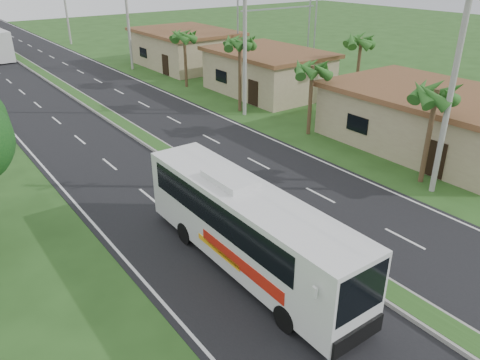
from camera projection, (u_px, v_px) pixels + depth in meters
ground at (349, 268)px, 17.96m from camera, size 180.00×180.00×0.00m
road_asphalt at (130, 129)px, 32.50m from camera, size 14.00×160.00×0.02m
median_strip at (129, 128)px, 32.46m from camera, size 1.20×160.00×0.18m
lane_edge_left at (29, 151)px, 28.91m from camera, size 0.12×160.00×0.01m
lane_edge_right at (210, 112)px, 36.09m from camera, size 0.12×160.00×0.01m
shop_near at (431, 118)px, 29.06m from camera, size 8.60×12.60×3.52m
shop_mid at (268, 71)px, 40.65m from camera, size 7.60×10.60×3.67m
shop_far at (186, 48)px, 50.80m from camera, size 8.60×11.60×3.82m
palm_verge_a at (436, 94)px, 22.93m from camera, size 2.40×2.40×5.45m
palm_verge_b at (312, 69)px, 29.85m from camera, size 2.40×2.40×5.05m
palm_verge_c at (240, 43)px, 34.28m from camera, size 2.40×2.40×5.85m
palm_verge_d at (184, 36)px, 41.34m from camera, size 2.40×2.40×5.25m
palm_behind_shop at (361, 42)px, 36.12m from camera, size 2.40×2.40×5.65m
utility_pole_a at (453, 81)px, 21.53m from camera, size 1.60×0.28×11.00m
utility_pole_b at (245, 29)px, 32.89m from camera, size 3.20×0.28×12.00m
utility_pole_c at (127, 13)px, 47.70m from camera, size 1.60×0.28×11.00m
utility_pole_d at (65, 2)px, 62.34m from camera, size 1.60×0.28×10.50m
billboard_lattice at (279, 0)px, 48.62m from camera, size 10.18×1.18×12.07m
coach_bus_main at (246, 224)px, 17.26m from camera, size 2.36×10.82×3.49m
motorcyclist at (234, 197)px, 21.70m from camera, size 1.81×0.72×2.11m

